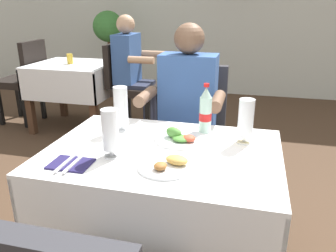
% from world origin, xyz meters
% --- Properties ---
extents(back_wall, '(11.00, 0.12, 2.76)m').
position_xyz_m(back_wall, '(0.00, 4.14, 1.38)').
color(back_wall, silver).
rests_on(back_wall, ground).
extents(main_dining_table, '(1.06, 0.77, 0.74)m').
position_xyz_m(main_dining_table, '(-0.13, 0.12, 0.56)').
color(main_dining_table, white).
rests_on(main_dining_table, ground).
extents(chair_far_diner_seat, '(0.44, 0.50, 0.97)m').
position_xyz_m(chair_far_diner_seat, '(-0.13, 0.90, 0.55)').
color(chair_far_diner_seat, '#2D2D33').
rests_on(chair_far_diner_seat, ground).
extents(seated_diner_far, '(0.50, 0.46, 1.26)m').
position_xyz_m(seated_diner_far, '(-0.15, 0.79, 0.71)').
color(seated_diner_far, '#282D42').
rests_on(seated_diner_far, ground).
extents(plate_near_camera, '(0.22, 0.22, 0.05)m').
position_xyz_m(plate_near_camera, '(-0.06, -0.05, 0.75)').
color(plate_near_camera, white).
rests_on(plate_near_camera, main_dining_table).
extents(plate_far_diner, '(0.25, 0.25, 0.07)m').
position_xyz_m(plate_far_diner, '(-0.07, 0.24, 0.75)').
color(plate_far_diner, white).
rests_on(plate_far_diner, main_dining_table).
extents(beer_glass_left, '(0.07, 0.07, 0.22)m').
position_xyz_m(beer_glass_left, '(-0.32, -0.01, 0.85)').
color(beer_glass_left, white).
rests_on(beer_glass_left, main_dining_table).
extents(beer_glass_middle, '(0.07, 0.07, 0.22)m').
position_xyz_m(beer_glass_middle, '(0.23, 0.30, 0.85)').
color(beer_glass_middle, white).
rests_on(beer_glass_middle, main_dining_table).
extents(beer_glass_right, '(0.07, 0.07, 0.24)m').
position_xyz_m(beer_glass_right, '(-0.40, 0.31, 0.86)').
color(beer_glass_right, white).
rests_on(beer_glass_right, main_dining_table).
extents(cola_bottle_primary, '(0.06, 0.06, 0.26)m').
position_xyz_m(cola_bottle_primary, '(0.03, 0.40, 0.85)').
color(cola_bottle_primary, silver).
rests_on(cola_bottle_primary, main_dining_table).
extents(napkin_cutlery_set, '(0.17, 0.19, 0.01)m').
position_xyz_m(napkin_cutlery_set, '(-0.46, -0.12, 0.74)').
color(napkin_cutlery_set, '#231E4C').
rests_on(napkin_cutlery_set, main_dining_table).
extents(background_dining_table, '(0.88, 0.78, 0.74)m').
position_xyz_m(background_dining_table, '(-1.69, 2.11, 0.55)').
color(background_dining_table, white).
rests_on(background_dining_table, ground).
extents(background_chair_left, '(0.50, 0.44, 0.97)m').
position_xyz_m(background_chair_left, '(-2.34, 2.11, 0.55)').
color(background_chair_left, black).
rests_on(background_chair_left, ground).
extents(background_chair_right, '(0.50, 0.44, 0.97)m').
position_xyz_m(background_chair_right, '(-1.04, 2.11, 0.55)').
color(background_chair_right, black).
rests_on(background_chair_right, ground).
extents(background_patron, '(0.46, 0.50, 1.26)m').
position_xyz_m(background_patron, '(-1.00, 2.11, 0.71)').
color(background_patron, '#282D42').
rests_on(background_patron, ground).
extents(background_table_tumbler, '(0.06, 0.06, 0.11)m').
position_xyz_m(background_table_tumbler, '(-1.71, 2.10, 0.79)').
color(background_table_tumbler, gold).
rests_on(background_table_tumbler, background_dining_table).
extents(potted_plant_corner, '(0.44, 0.44, 1.26)m').
position_xyz_m(potted_plant_corner, '(-1.86, 3.48, 0.81)').
color(potted_plant_corner, brown).
rests_on(potted_plant_corner, ground).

